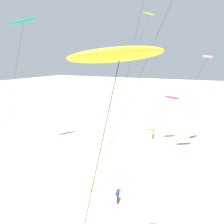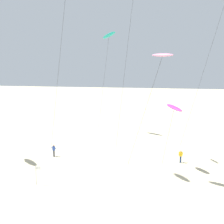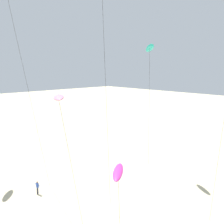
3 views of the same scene
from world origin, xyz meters
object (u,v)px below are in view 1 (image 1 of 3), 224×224
Objects in this scene: kite_pink at (207,58)px; kite_flyer_middle at (153,134)px; kite_magenta at (172,98)px; kite_yellow at (119,56)px; kite_lime at (148,16)px; kite_teal at (23,22)px; kite_flyer_nearest at (118,195)px.

kite_pink is 14.50m from kite_flyer_middle.
kite_magenta is 7.28m from kite_pink.
kite_lime is at bearing 13.92° from kite_yellow.
kite_teal is 2.29× the size of kite_magenta.
kite_flyer_middle is at bearing 69.93° from kite_pink.
kite_lime is 1.16× the size of kite_teal.
kite_yellow is at bearing -156.73° from kite_flyer_nearest.
kite_pink reaches higher than kite_yellow.
kite_lime is at bearing -32.41° from kite_teal.
kite_yellow is at bearing -166.08° from kite_lime.
kite_lime is at bearing 53.59° from kite_pink.
kite_flyer_nearest is at bearing -177.30° from kite_flyer_middle.
kite_pink reaches higher than kite_flyer_middle.
kite_lime is 12.73× the size of kite_flyer_middle.
kite_teal is at bearing 72.66° from kite_flyer_nearest.
kite_pink is (-1.44, -4.16, 5.80)m from kite_magenta.
kite_yellow is (-30.22, -7.49, -7.54)m from kite_lime.
kite_teal is (-17.29, 10.97, -3.03)m from kite_lime.
kite_lime reaches higher than kite_magenta.
kite_flyer_nearest is (8.28, 3.56, -12.17)m from kite_yellow.
kite_flyer_nearest is at bearing 23.27° from kite_yellow.
kite_flyer_middle is (12.40, -14.10, -16.68)m from kite_teal.
kite_magenta is at bearing -7.09° from kite_flyer_nearest.
kite_magenta is at bearing -111.43° from kite_flyer_middle.
kite_pink is 1.01× the size of kite_yellow.
kite_pink is at bearing -64.90° from kite_teal.
kite_teal reaches higher than kite_yellow.
kite_flyer_middle is at bearing 2.70° from kite_flyer_nearest.
kite_yellow is 28.44m from kite_flyer_middle.
kite_teal is at bearing 123.79° from kite_magenta.
kite_pink is 8.23× the size of kite_flyer_middle.
kite_yellow reaches higher than kite_flyer_middle.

